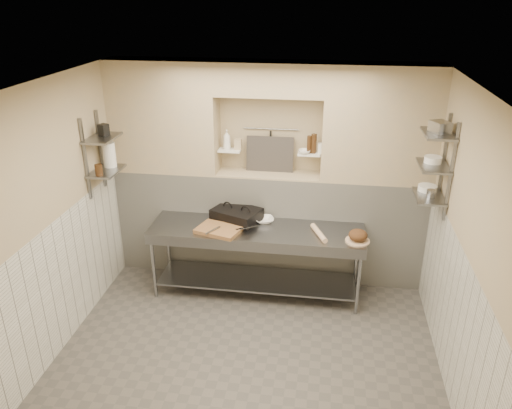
% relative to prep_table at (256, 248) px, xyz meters
% --- Properties ---
extents(floor, '(4.00, 3.90, 0.10)m').
position_rel_prep_table_xyz_m(floor, '(0.07, -1.18, -0.69)').
color(floor, '#514C48').
rests_on(floor, ground).
extents(ceiling, '(4.00, 3.90, 0.10)m').
position_rel_prep_table_xyz_m(ceiling, '(0.07, -1.18, 2.21)').
color(ceiling, silver).
rests_on(ceiling, ground).
extents(wall_left, '(0.10, 3.90, 2.80)m').
position_rel_prep_table_xyz_m(wall_left, '(-1.98, -1.18, 0.76)').
color(wall_left, tan).
rests_on(wall_left, ground).
extents(wall_right, '(0.10, 3.90, 2.80)m').
position_rel_prep_table_xyz_m(wall_right, '(2.12, -1.18, 0.76)').
color(wall_right, tan).
rests_on(wall_right, ground).
extents(wall_back, '(4.00, 0.10, 2.80)m').
position_rel_prep_table_xyz_m(wall_back, '(0.07, 0.82, 0.76)').
color(wall_back, tan).
rests_on(wall_back, ground).
extents(wall_front, '(4.00, 0.10, 2.80)m').
position_rel_prep_table_xyz_m(wall_front, '(0.07, -3.18, 0.76)').
color(wall_front, tan).
rests_on(wall_front, ground).
extents(backwall_lower, '(4.00, 0.40, 1.40)m').
position_rel_prep_table_xyz_m(backwall_lower, '(0.07, 0.57, 0.06)').
color(backwall_lower, silver).
rests_on(backwall_lower, floor).
extents(alcove_sill, '(1.30, 0.40, 0.02)m').
position_rel_prep_table_xyz_m(alcove_sill, '(0.07, 0.57, 0.77)').
color(alcove_sill, tan).
rests_on(alcove_sill, backwall_lower).
extents(backwall_pillar_left, '(1.35, 0.40, 1.40)m').
position_rel_prep_table_xyz_m(backwall_pillar_left, '(-1.25, 0.57, 1.46)').
color(backwall_pillar_left, tan).
rests_on(backwall_pillar_left, backwall_lower).
extents(backwall_pillar_right, '(1.35, 0.40, 1.40)m').
position_rel_prep_table_xyz_m(backwall_pillar_right, '(1.40, 0.57, 1.46)').
color(backwall_pillar_right, tan).
rests_on(backwall_pillar_right, backwall_lower).
extents(backwall_header, '(1.30, 0.40, 0.40)m').
position_rel_prep_table_xyz_m(backwall_header, '(0.07, 0.57, 1.96)').
color(backwall_header, tan).
rests_on(backwall_header, backwall_lower).
extents(wainscot_left, '(0.02, 3.90, 1.40)m').
position_rel_prep_table_xyz_m(wainscot_left, '(-1.92, -1.18, 0.06)').
color(wainscot_left, silver).
rests_on(wainscot_left, floor).
extents(wainscot_right, '(0.02, 3.90, 1.40)m').
position_rel_prep_table_xyz_m(wainscot_right, '(2.06, -1.18, 0.06)').
color(wainscot_right, silver).
rests_on(wainscot_right, floor).
extents(alcove_shelf_left, '(0.28, 0.16, 0.02)m').
position_rel_prep_table_xyz_m(alcove_shelf_left, '(-0.43, 0.57, 1.06)').
color(alcove_shelf_left, white).
rests_on(alcove_shelf_left, backwall_lower).
extents(alcove_shelf_right, '(0.28, 0.16, 0.02)m').
position_rel_prep_table_xyz_m(alcove_shelf_right, '(0.57, 0.57, 1.06)').
color(alcove_shelf_right, white).
rests_on(alcove_shelf_right, backwall_lower).
extents(utensil_rail, '(0.70, 0.02, 0.02)m').
position_rel_prep_table_xyz_m(utensil_rail, '(0.07, 0.74, 1.31)').
color(utensil_rail, gray).
rests_on(utensil_rail, wall_back).
extents(hanging_steel, '(0.02, 0.02, 0.30)m').
position_rel_prep_table_xyz_m(hanging_steel, '(0.07, 0.72, 1.14)').
color(hanging_steel, black).
rests_on(hanging_steel, utensil_rail).
extents(splash_panel, '(0.60, 0.08, 0.45)m').
position_rel_prep_table_xyz_m(splash_panel, '(0.07, 0.67, 1.00)').
color(splash_panel, '#383330').
rests_on(splash_panel, alcove_sill).
extents(shelf_rail_left_a, '(0.03, 0.03, 0.95)m').
position_rel_prep_table_xyz_m(shelf_rail_left_a, '(-1.90, 0.07, 1.16)').
color(shelf_rail_left_a, slate).
rests_on(shelf_rail_left_a, wall_left).
extents(shelf_rail_left_b, '(0.03, 0.03, 0.95)m').
position_rel_prep_table_xyz_m(shelf_rail_left_b, '(-1.90, -0.33, 1.16)').
color(shelf_rail_left_b, slate).
rests_on(shelf_rail_left_b, wall_left).
extents(wall_shelf_left_lower, '(0.30, 0.50, 0.02)m').
position_rel_prep_table_xyz_m(wall_shelf_left_lower, '(-1.77, -0.13, 0.96)').
color(wall_shelf_left_lower, slate).
rests_on(wall_shelf_left_lower, wall_left).
extents(wall_shelf_left_upper, '(0.30, 0.50, 0.03)m').
position_rel_prep_table_xyz_m(wall_shelf_left_upper, '(-1.77, -0.13, 1.36)').
color(wall_shelf_left_upper, slate).
rests_on(wall_shelf_left_upper, wall_left).
extents(shelf_rail_right_a, '(0.03, 0.03, 1.05)m').
position_rel_prep_table_xyz_m(shelf_rail_right_a, '(2.05, 0.07, 1.21)').
color(shelf_rail_right_a, slate).
rests_on(shelf_rail_right_a, wall_right).
extents(shelf_rail_right_b, '(0.03, 0.03, 1.05)m').
position_rel_prep_table_xyz_m(shelf_rail_right_b, '(2.05, -0.33, 1.21)').
color(shelf_rail_right_b, slate).
rests_on(shelf_rail_right_b, wall_right).
extents(wall_shelf_right_lower, '(0.30, 0.50, 0.02)m').
position_rel_prep_table_xyz_m(wall_shelf_right_lower, '(1.91, -0.13, 0.86)').
color(wall_shelf_right_lower, slate).
rests_on(wall_shelf_right_lower, wall_right).
extents(wall_shelf_right_mid, '(0.30, 0.50, 0.02)m').
position_rel_prep_table_xyz_m(wall_shelf_right_mid, '(1.91, -0.13, 1.21)').
color(wall_shelf_right_mid, slate).
rests_on(wall_shelf_right_mid, wall_right).
extents(wall_shelf_right_upper, '(0.30, 0.50, 0.03)m').
position_rel_prep_table_xyz_m(wall_shelf_right_upper, '(1.91, -0.13, 1.56)').
color(wall_shelf_right_upper, slate).
rests_on(wall_shelf_right_upper, wall_right).
extents(prep_table, '(2.60, 0.70, 0.90)m').
position_rel_prep_table_xyz_m(prep_table, '(0.00, 0.00, 0.00)').
color(prep_table, gray).
rests_on(prep_table, floor).
extents(panini_press, '(0.67, 0.59, 0.15)m').
position_rel_prep_table_xyz_m(panini_press, '(-0.28, 0.22, 0.33)').
color(panini_press, black).
rests_on(panini_press, prep_table).
extents(cutting_board, '(0.59, 0.49, 0.05)m').
position_rel_prep_table_xyz_m(cutting_board, '(-0.44, -0.13, 0.28)').
color(cutting_board, brown).
rests_on(cutting_board, prep_table).
extents(knife_blade, '(0.25, 0.18, 0.01)m').
position_rel_prep_table_xyz_m(knife_blade, '(-0.11, -0.07, 0.31)').
color(knife_blade, gray).
rests_on(knife_blade, cutting_board).
extents(tongs, '(0.13, 0.22, 0.02)m').
position_rel_prep_table_xyz_m(tongs, '(-0.49, -0.21, 0.31)').
color(tongs, gray).
rests_on(tongs, cutting_board).
extents(mixing_bowl, '(0.29, 0.29, 0.06)m').
position_rel_prep_table_xyz_m(mixing_bowl, '(0.07, 0.21, 0.29)').
color(mixing_bowl, white).
rests_on(mixing_bowl, prep_table).
extents(rolling_pin, '(0.22, 0.41, 0.06)m').
position_rel_prep_table_xyz_m(rolling_pin, '(0.75, -0.06, 0.29)').
color(rolling_pin, '#D1B392').
rests_on(rolling_pin, prep_table).
extents(bread_board, '(0.28, 0.28, 0.02)m').
position_rel_prep_table_xyz_m(bread_board, '(1.20, -0.14, 0.27)').
color(bread_board, '#D1B392').
rests_on(bread_board, prep_table).
extents(bread_loaf, '(0.22, 0.22, 0.13)m').
position_rel_prep_table_xyz_m(bread_loaf, '(1.20, -0.14, 0.34)').
color(bread_loaf, '#4C2D19').
rests_on(bread_loaf, bread_board).
extents(bottle_soap, '(0.12, 0.12, 0.25)m').
position_rel_prep_table_xyz_m(bottle_soap, '(-0.46, 0.57, 1.19)').
color(bottle_soap, white).
rests_on(bottle_soap, alcove_shelf_left).
extents(jar_alcove, '(0.09, 0.09, 0.13)m').
position_rel_prep_table_xyz_m(jar_alcove, '(-0.32, 0.59, 1.13)').
color(jar_alcove, tan).
rests_on(jar_alcove, alcove_shelf_left).
extents(bowl_alcove, '(0.17, 0.17, 0.05)m').
position_rel_prep_table_xyz_m(bowl_alcove, '(0.51, 0.53, 1.09)').
color(bowl_alcove, white).
rests_on(bowl_alcove, alcove_shelf_right).
extents(condiment_a, '(0.07, 0.07, 0.24)m').
position_rel_prep_table_xyz_m(condiment_a, '(0.62, 0.57, 1.19)').
color(condiment_a, '#341F0F').
rests_on(condiment_a, alcove_shelf_right).
extents(condiment_b, '(0.05, 0.05, 0.21)m').
position_rel_prep_table_xyz_m(condiment_b, '(0.57, 0.57, 1.18)').
color(condiment_b, '#341F0F').
rests_on(condiment_b, alcove_shelf_right).
extents(condiment_c, '(0.07, 0.07, 0.12)m').
position_rel_prep_table_xyz_m(condiment_c, '(0.71, 0.58, 1.13)').
color(condiment_c, white).
rests_on(condiment_c, alcove_shelf_right).
extents(jug_left, '(0.15, 0.15, 0.30)m').
position_rel_prep_table_xyz_m(jug_left, '(-1.77, -0.01, 1.12)').
color(jug_left, white).
rests_on(jug_left, wall_shelf_left_lower).
extents(jar_left, '(0.09, 0.09, 0.13)m').
position_rel_prep_table_xyz_m(jar_left, '(-1.77, -0.32, 1.04)').
color(jar_left, '#341F0F').
rests_on(jar_left, wall_shelf_left_lower).
extents(box_left_upper, '(0.13, 0.13, 0.13)m').
position_rel_prep_table_xyz_m(box_left_upper, '(-1.77, -0.07, 1.44)').
color(box_left_upper, black).
rests_on(box_left_upper, wall_shelf_left_upper).
extents(bowl_right, '(0.20, 0.20, 0.06)m').
position_rel_prep_table_xyz_m(bowl_right, '(1.91, 0.01, 0.90)').
color(bowl_right, white).
rests_on(bowl_right, wall_shelf_right_lower).
extents(canister_right, '(0.09, 0.09, 0.09)m').
position_rel_prep_table_xyz_m(canister_right, '(1.91, -0.20, 0.92)').
color(canister_right, gray).
rests_on(canister_right, wall_shelf_right_lower).
extents(bowl_right_mid, '(0.18, 0.18, 0.07)m').
position_rel_prep_table_xyz_m(bowl_right_mid, '(1.91, -0.06, 1.25)').
color(bowl_right_mid, white).
rests_on(bowl_right_mid, wall_shelf_right_mid).
extents(basket_right, '(0.22, 0.24, 0.12)m').
position_rel_prep_table_xyz_m(basket_right, '(1.91, -0.16, 1.63)').
color(basket_right, gray).
rests_on(basket_right, wall_shelf_right_upper).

